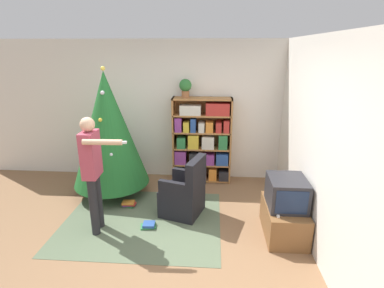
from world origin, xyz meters
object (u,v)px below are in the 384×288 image
Objects in this scene: christmas_tree at (108,130)px; armchair at (184,194)px; standing_person at (93,166)px; television at (287,192)px; potted_plant at (185,87)px; bookshelf at (202,142)px.

armchair is (1.31, -0.58, -0.84)m from christmas_tree.
armchair is 1.42m from standing_person.
christmas_tree is at bearing 159.45° from television.
potted_plant is (1.06, 1.79, 0.83)m from standing_person.
television is 0.34× the size of standing_person.
television is 1.69× the size of potted_plant.
standing_person reaches higher than television.
christmas_tree is at bearing -96.33° from armchair.
potted_plant is (-0.10, 1.27, 1.46)m from armchair.
potted_plant is (-0.31, 0.01, 1.01)m from bookshelf.
armchair is 2.80× the size of potted_plant.
potted_plant reaches higher than television.
bookshelf is 2.07m from television.
christmas_tree is 1.53m from potted_plant.
armchair is (-0.21, -1.26, -0.45)m from bookshelf.
television is (1.18, -1.69, -0.14)m from bookshelf.
standing_person is (-2.55, -0.09, 0.33)m from television.
standing_person is (-1.37, -1.78, 0.19)m from bookshelf.
standing_person reaches higher than bookshelf.
armchair is 0.57× the size of standing_person.
standing_person is at bearing -127.49° from bookshelf.
television is 0.26× the size of christmas_tree.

